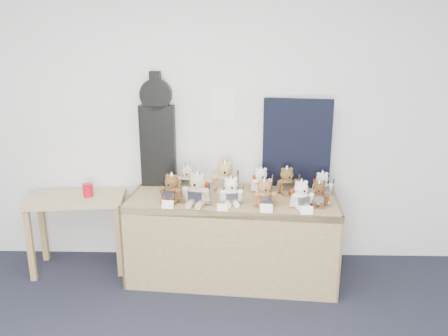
{
  "coord_description": "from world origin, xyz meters",
  "views": [
    {
      "loc": [
        0.58,
        -1.48,
        2.01
      ],
      "look_at": [
        0.49,
        2.0,
        1.03
      ],
      "focal_mm": 35.0,
      "sensor_mm": 36.0,
      "label": 1
    }
  ],
  "objects_px": {
    "teddy_front_centre": "(231,192)",
    "teddy_front_end": "(319,195)",
    "red_cup": "(88,190)",
    "teddy_front_far_right": "(301,196)",
    "teddy_back_centre_right": "(261,181)",
    "display_table": "(232,217)",
    "side_table": "(77,210)",
    "teddy_back_right": "(287,182)",
    "teddy_back_centre_left": "(225,177)",
    "guitar_case": "(157,131)",
    "teddy_back_left": "(188,179)",
    "teddy_front_far_left": "(172,189)",
    "teddy_front_right": "(264,194)",
    "teddy_front_left": "(198,190)",
    "teddy_back_end": "(322,185)"
  },
  "relations": [
    {
      "from": "teddy_back_centre_right",
      "to": "red_cup",
      "type": "bearing_deg",
      "value": 169.0
    },
    {
      "from": "teddy_front_centre",
      "to": "teddy_front_far_left",
      "type": "bearing_deg",
      "value": 167.58
    },
    {
      "from": "teddy_front_left",
      "to": "teddy_back_left",
      "type": "relative_size",
      "value": 1.19
    },
    {
      "from": "side_table",
      "to": "teddy_back_centre_left",
      "type": "relative_size",
      "value": 2.81
    },
    {
      "from": "teddy_back_right",
      "to": "teddy_back_end",
      "type": "bearing_deg",
      "value": -26.66
    },
    {
      "from": "teddy_back_left",
      "to": "teddy_back_end",
      "type": "height_order",
      "value": "teddy_back_left"
    },
    {
      "from": "display_table",
      "to": "teddy_back_end",
      "type": "distance_m",
      "value": 0.83
    },
    {
      "from": "teddy_front_far_right",
      "to": "teddy_back_right",
      "type": "xyz_separation_m",
      "value": [
        -0.07,
        0.36,
        0.0
      ]
    },
    {
      "from": "red_cup",
      "to": "teddy_back_end",
      "type": "height_order",
      "value": "teddy_back_end"
    },
    {
      "from": "teddy_front_end",
      "to": "red_cup",
      "type": "bearing_deg",
      "value": -176.59
    },
    {
      "from": "teddy_front_centre",
      "to": "teddy_front_end",
      "type": "bearing_deg",
      "value": -9.64
    },
    {
      "from": "display_table",
      "to": "teddy_front_right",
      "type": "relative_size",
      "value": 7.12
    },
    {
      "from": "teddy_front_far_left",
      "to": "teddy_back_left",
      "type": "distance_m",
      "value": 0.34
    },
    {
      "from": "teddy_front_end",
      "to": "teddy_back_centre_left",
      "type": "distance_m",
      "value": 0.85
    },
    {
      "from": "red_cup",
      "to": "teddy_back_centre_left",
      "type": "xyz_separation_m",
      "value": [
        1.23,
        0.04,
        0.12
      ]
    },
    {
      "from": "guitar_case",
      "to": "teddy_front_far_left",
      "type": "xyz_separation_m",
      "value": [
        0.18,
        -0.46,
        -0.4
      ]
    },
    {
      "from": "teddy_back_centre_left",
      "to": "teddy_back_centre_right",
      "type": "bearing_deg",
      "value": -1.63
    },
    {
      "from": "display_table",
      "to": "red_cup",
      "type": "relative_size",
      "value": 15.42
    },
    {
      "from": "teddy_front_end",
      "to": "teddy_back_centre_left",
      "type": "xyz_separation_m",
      "value": [
        -0.77,
        0.35,
        0.03
      ]
    },
    {
      "from": "teddy_front_right",
      "to": "teddy_front_end",
      "type": "xyz_separation_m",
      "value": [
        0.44,
        0.03,
        -0.01
      ]
    },
    {
      "from": "side_table",
      "to": "teddy_back_left",
      "type": "height_order",
      "value": "teddy_back_left"
    },
    {
      "from": "display_table",
      "to": "teddy_front_right",
      "type": "height_order",
      "value": "teddy_front_right"
    },
    {
      "from": "red_cup",
      "to": "teddy_front_far_left",
      "type": "relative_size",
      "value": 0.44
    },
    {
      "from": "teddy_front_right",
      "to": "teddy_back_centre_left",
      "type": "bearing_deg",
      "value": 120.74
    },
    {
      "from": "teddy_back_left",
      "to": "teddy_back_centre_left",
      "type": "xyz_separation_m",
      "value": [
        0.34,
        -0.03,
        0.02
      ]
    },
    {
      "from": "red_cup",
      "to": "teddy_front_far_right",
      "type": "distance_m",
      "value": 1.89
    },
    {
      "from": "guitar_case",
      "to": "teddy_back_centre_right",
      "type": "bearing_deg",
      "value": -9.17
    },
    {
      "from": "teddy_back_right",
      "to": "red_cup",
      "type": "bearing_deg",
      "value": 165.74
    },
    {
      "from": "teddy_front_left",
      "to": "teddy_back_right",
      "type": "relative_size",
      "value": 1.16
    },
    {
      "from": "teddy_front_end",
      "to": "display_table",
      "type": "bearing_deg",
      "value": -178.14
    },
    {
      "from": "teddy_front_end",
      "to": "teddy_back_right",
      "type": "height_order",
      "value": "teddy_back_right"
    },
    {
      "from": "teddy_front_far_left",
      "to": "teddy_front_right",
      "type": "relative_size",
      "value": 1.06
    },
    {
      "from": "guitar_case",
      "to": "teddy_back_end",
      "type": "height_order",
      "value": "guitar_case"
    },
    {
      "from": "guitar_case",
      "to": "teddy_back_centre_right",
      "type": "distance_m",
      "value": 1.04
    },
    {
      "from": "teddy_front_far_right",
      "to": "teddy_front_end",
      "type": "bearing_deg",
      "value": 4.5
    },
    {
      "from": "teddy_back_centre_right",
      "to": "teddy_back_left",
      "type": "bearing_deg",
      "value": 163.77
    },
    {
      "from": "red_cup",
      "to": "teddy_back_left",
      "type": "xyz_separation_m",
      "value": [
        0.89,
        0.08,
        0.09
      ]
    },
    {
      "from": "guitar_case",
      "to": "display_table",
      "type": "bearing_deg",
      "value": -27.78
    },
    {
      "from": "teddy_front_far_left",
      "to": "red_cup",
      "type": "bearing_deg",
      "value": -179.88
    },
    {
      "from": "side_table",
      "to": "teddy_back_right",
      "type": "bearing_deg",
      "value": -7.51
    },
    {
      "from": "teddy_front_far_right",
      "to": "teddy_back_centre_left",
      "type": "xyz_separation_m",
      "value": [
        -0.62,
        0.41,
        0.02
      ]
    },
    {
      "from": "display_table",
      "to": "teddy_back_right",
      "type": "bearing_deg",
      "value": 24.76
    },
    {
      "from": "red_cup",
      "to": "teddy_front_left",
      "type": "relative_size",
      "value": 0.38
    },
    {
      "from": "teddy_back_left",
      "to": "teddy_front_end",
      "type": "bearing_deg",
      "value": -16.08
    },
    {
      "from": "teddy_front_far_right",
      "to": "teddy_back_centre_right",
      "type": "height_order",
      "value": "teddy_front_far_right"
    },
    {
      "from": "display_table",
      "to": "teddy_back_centre_right",
      "type": "bearing_deg",
      "value": 43.52
    },
    {
      "from": "display_table",
      "to": "teddy_front_far_left",
      "type": "height_order",
      "value": "teddy_front_far_left"
    },
    {
      "from": "teddy_front_right",
      "to": "teddy_back_left",
      "type": "bearing_deg",
      "value": 138.37
    },
    {
      "from": "teddy_back_centre_right",
      "to": "teddy_front_end",
      "type": "bearing_deg",
      "value": -48.53
    },
    {
      "from": "teddy_front_centre",
      "to": "teddy_front_end",
      "type": "relative_size",
      "value": 1.13
    }
  ]
}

